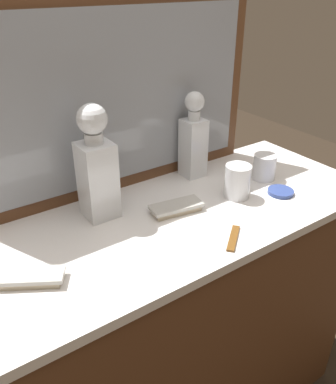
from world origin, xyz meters
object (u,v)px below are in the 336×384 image
(crystal_decanter_left, at_px, (193,143))
(silver_brush_rear, at_px, (176,208))
(silver_brush_far_right, at_px, (30,278))
(porcelain_dish, at_px, (281,192))
(crystal_tumbler_front, at_px, (264,168))
(crystal_decanter_rear, at_px, (97,173))
(crystal_tumbler_far_right, at_px, (237,183))
(tortoiseshell_comb, at_px, (233,238))

(crystal_decanter_left, xyz_separation_m, silver_brush_rear, (-0.19, -0.16, -0.10))
(silver_brush_far_right, relative_size, porcelain_dish, 1.95)
(crystal_tumbler_front, bearing_deg, crystal_decanter_left, 138.64)
(silver_brush_far_right, xyz_separation_m, porcelain_dish, (0.78, -0.04, -0.01))
(crystal_decanter_left, bearing_deg, crystal_decanter_rear, -171.65)
(crystal_decanter_left, relative_size, crystal_tumbler_far_right, 2.77)
(silver_brush_rear, bearing_deg, crystal_decanter_left, 41.39)
(crystal_decanter_left, bearing_deg, silver_brush_rear, -138.61)
(crystal_decanter_left, xyz_separation_m, crystal_tumbler_front, (0.18, -0.16, -0.08))
(crystal_decanter_rear, xyz_separation_m, silver_brush_far_right, (-0.26, -0.17, -0.12))
(crystal_tumbler_far_right, xyz_separation_m, silver_brush_rear, (-0.21, 0.03, -0.03))
(crystal_tumbler_front, distance_m, silver_brush_far_right, 0.81)
(silver_brush_far_right, xyz_separation_m, silver_brush_rear, (0.44, 0.06, 0.00))
(crystal_decanter_left, bearing_deg, silver_brush_far_right, -160.37)
(porcelain_dish, distance_m, tortoiseshell_comb, 0.31)
(crystal_tumbler_far_right, relative_size, silver_brush_rear, 0.65)
(crystal_decanter_rear, relative_size, tortoiseshell_comb, 3.19)
(crystal_tumbler_far_right, height_order, silver_brush_far_right, crystal_tumbler_far_right)
(tortoiseshell_comb, bearing_deg, silver_brush_rear, 102.01)
(silver_brush_far_right, bearing_deg, silver_brush_rear, 7.74)
(crystal_decanter_rear, xyz_separation_m, porcelain_dish, (0.52, -0.21, -0.13))
(crystal_decanter_left, distance_m, crystal_tumbler_far_right, 0.21)
(crystal_tumbler_far_right, xyz_separation_m, crystal_tumbler_front, (0.16, 0.04, -0.01))
(silver_brush_rear, xyz_separation_m, porcelain_dish, (0.33, -0.10, -0.01))
(crystal_tumbler_far_right, distance_m, tortoiseshell_comb, 0.24)
(crystal_tumbler_far_right, distance_m, silver_brush_rear, 0.21)
(crystal_decanter_rear, relative_size, crystal_tumbler_far_right, 3.13)
(crystal_tumbler_far_right, relative_size, crystal_tumbler_front, 1.22)
(crystal_decanter_rear, height_order, silver_brush_far_right, crystal_decanter_rear)
(crystal_decanter_rear, height_order, porcelain_dish, crystal_decanter_rear)
(crystal_tumbler_far_right, bearing_deg, porcelain_dish, -27.89)
(crystal_decanter_rear, height_order, tortoiseshell_comb, crystal_decanter_rear)
(crystal_tumbler_far_right, height_order, crystal_tumbler_front, crystal_tumbler_far_right)
(crystal_tumbler_front, xyz_separation_m, tortoiseshell_comb, (-0.32, -0.20, -0.04))
(crystal_tumbler_front, bearing_deg, silver_brush_rear, -179.03)
(crystal_tumbler_far_right, bearing_deg, crystal_decanter_left, 95.67)
(crystal_tumbler_front, height_order, silver_brush_far_right, crystal_tumbler_front)
(crystal_decanter_rear, xyz_separation_m, silver_brush_rear, (0.19, -0.11, -0.12))
(crystal_tumbler_front, relative_size, tortoiseshell_comb, 0.83)
(crystal_decanter_left, relative_size, crystal_tumbler_front, 3.38)
(crystal_tumbler_far_right, height_order, tortoiseshell_comb, crystal_tumbler_far_right)
(silver_brush_far_right, relative_size, silver_brush_rear, 0.99)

